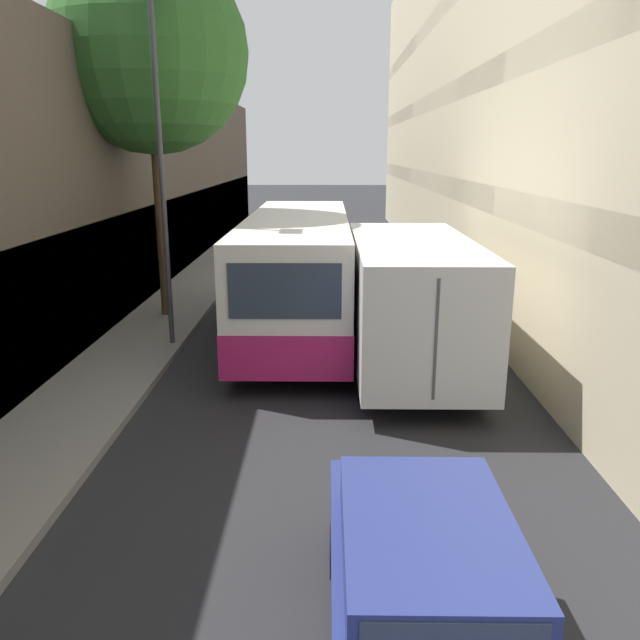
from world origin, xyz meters
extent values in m
plane|color=#232326|center=(0.00, 15.00, 0.00)|extent=(150.00, 150.00, 0.00)
cube|color=gray|center=(-4.58, 15.00, 0.07)|extent=(2.15, 60.00, 0.15)
cube|color=#51473D|center=(-6.86, 15.00, 3.72)|extent=(2.40, 60.00, 7.45)
cube|color=black|center=(-6.20, 15.00, 1.49)|extent=(1.08, 60.00, 2.98)
cube|color=beige|center=(5.31, 15.00, 6.95)|extent=(2.40, 60.00, 13.90)
cube|color=#333D47|center=(4.65, 15.00, 3.48)|extent=(1.08, 60.00, 0.70)
cube|color=#333D47|center=(4.65, 15.00, 6.53)|extent=(1.08, 60.00, 0.70)
cube|color=navy|center=(0.95, 5.02, 0.61)|extent=(1.75, 4.33, 0.74)
cube|color=navy|center=(0.95, 5.13, 1.23)|extent=(1.54, 2.38, 0.50)
cylinder|color=black|center=(0.15, 6.32, 0.30)|extent=(0.16, 0.60, 0.60)
cylinder|color=black|center=(1.75, 6.32, 0.30)|extent=(0.16, 0.60, 0.60)
cube|color=silver|center=(-0.76, 16.40, 1.73)|extent=(2.54, 10.10, 2.60)
cube|color=#B21E5B|center=(-0.76, 16.40, 0.88)|extent=(2.57, 10.12, 0.90)
cube|color=#2D3847|center=(-0.76, 16.40, 2.12)|extent=(2.58, 9.29, 0.83)
cube|color=#2D3847|center=(-0.76, 11.34, 2.18)|extent=(2.08, 0.04, 1.04)
cylinder|color=black|center=(-1.88, 19.53, 0.50)|extent=(0.24, 1.00, 1.00)
cylinder|color=black|center=(0.36, 19.53, 0.50)|extent=(0.24, 1.00, 1.00)
cylinder|color=black|center=(-1.88, 13.27, 0.50)|extent=(0.24, 1.00, 1.00)
cylinder|color=black|center=(0.36, 13.27, 0.50)|extent=(0.24, 1.00, 1.00)
cube|color=silver|center=(1.82, 17.57, 1.38)|extent=(2.34, 2.44, 1.95)
cube|color=silver|center=(1.82, 13.21, 1.64)|extent=(2.44, 6.26, 2.46)
cube|color=#4C4C4C|center=(1.82, 10.08, 1.64)|extent=(0.05, 0.02, 2.09)
cylinder|color=black|center=(0.72, 17.57, 0.48)|extent=(0.22, 0.96, 0.96)
cylinder|color=black|center=(2.92, 17.57, 0.48)|extent=(0.22, 0.96, 0.96)
cylinder|color=black|center=(0.72, 11.49, 0.48)|extent=(0.22, 0.96, 0.96)
cylinder|color=black|center=(2.92, 11.49, 0.48)|extent=(0.22, 0.96, 0.96)
cube|color=navy|center=(-1.08, 26.72, 1.14)|extent=(1.96, 4.09, 1.76)
cube|color=#2D3847|center=(-1.08, 28.45, 1.45)|extent=(1.57, 0.04, 0.62)
cylinder|color=black|center=(-1.97, 27.90, 0.32)|extent=(0.16, 0.64, 0.64)
cylinder|color=black|center=(-0.20, 27.90, 0.32)|extent=(0.16, 0.64, 0.64)
cylinder|color=black|center=(-1.97, 25.53, 0.32)|extent=(0.16, 0.64, 0.64)
cylinder|color=black|center=(-0.20, 25.53, 0.32)|extent=(0.16, 0.64, 0.64)
cylinder|color=#38383D|center=(-3.76, 14.69, 4.08)|extent=(0.12, 0.12, 7.86)
cylinder|color=#4C3823|center=(-4.58, 17.44, 2.73)|extent=(0.28, 0.28, 5.16)
sphere|color=#285623|center=(-4.58, 17.44, 7.10)|extent=(5.11, 5.11, 5.11)
camera|label=1|loc=(0.04, 0.23, 4.66)|focal=35.00mm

